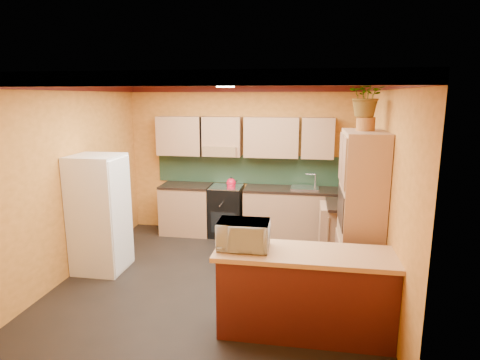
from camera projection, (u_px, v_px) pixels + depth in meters
name	position (u px, v px, depth m)	size (l,w,h in m)	color
room_shell	(223.00, 127.00, 5.47)	(4.24, 4.24, 2.72)	black
base_cabinets_back	(260.00, 213.00, 7.22)	(3.65, 0.60, 0.88)	#A87758
countertop_back	(261.00, 188.00, 7.13)	(3.65, 0.62, 0.04)	black
stove	(226.00, 211.00, 7.32)	(0.58, 0.58, 0.91)	black
kettle	(231.00, 182.00, 7.14)	(0.17, 0.17, 0.18)	red
sink	(305.00, 188.00, 6.99)	(0.48, 0.40, 0.03)	silver
base_cabinets_right	(346.00, 234.00, 6.13)	(0.60, 0.80, 0.88)	#A87758
countertop_right	(347.00, 205.00, 6.04)	(0.62, 0.80, 0.04)	black
fridge	(99.00, 214.00, 5.76)	(0.68, 0.66, 1.70)	white
pantry	(360.00, 216.00, 4.98)	(0.48, 0.90, 2.10)	#A87758
fern_pot	(366.00, 124.00, 4.79)	(0.22, 0.22, 0.16)	#965724
fern	(367.00, 95.00, 4.72)	(0.47, 0.40, 0.52)	#A87758
breakfast_bar	(305.00, 295.00, 4.24)	(1.80, 0.55, 0.88)	#541315
bar_top	(306.00, 254.00, 4.14)	(1.90, 0.65, 0.05)	tan
microwave	(243.00, 235.00, 4.21)	(0.54, 0.36, 0.30)	white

